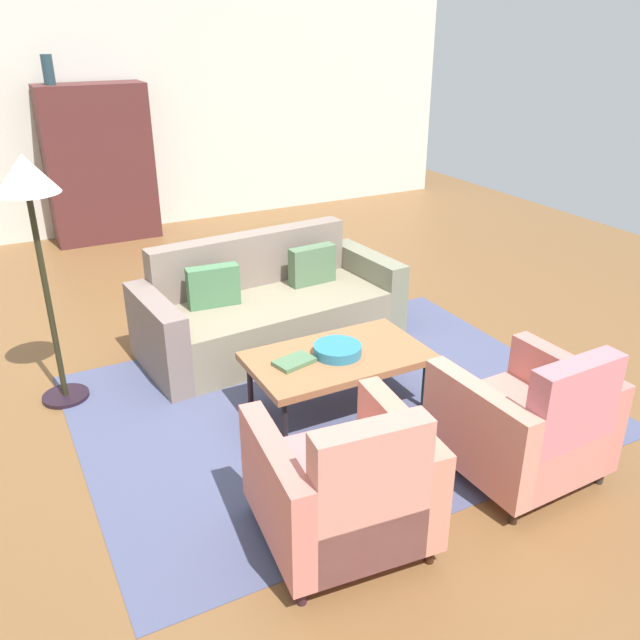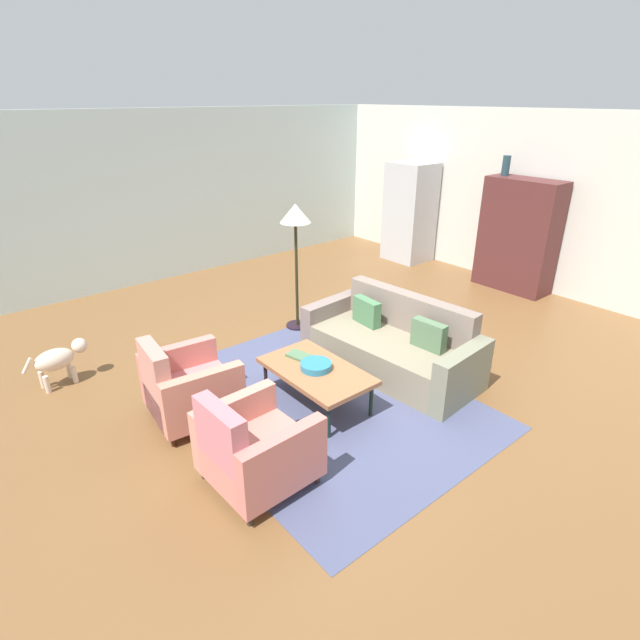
{
  "view_description": "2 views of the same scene",
  "coord_description": "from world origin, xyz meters",
  "px_view_note": "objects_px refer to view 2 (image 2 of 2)",
  "views": [
    {
      "loc": [
        -1.72,
        -4.1,
        2.48
      ],
      "look_at": [
        0.28,
        -0.3,
        0.51
      ],
      "focal_mm": 37.24,
      "sensor_mm": 36.0,
      "label": 1
    },
    {
      "loc": [
        3.69,
        -3.47,
        2.99
      ],
      "look_at": [
        -0.07,
        -0.36,
        0.77
      ],
      "focal_mm": 27.97,
      "sensor_mm": 36.0,
      "label": 2
    }
  ],
  "objects_px": {
    "armchair_left": "(186,389)",
    "dog": "(58,359)",
    "fruit_bowl": "(316,366)",
    "vase_tall": "(506,166)",
    "refrigerator": "(410,212)",
    "cabinet": "(518,236)",
    "book_stack": "(299,356)",
    "floor_lamp": "(296,225)",
    "armchair_right": "(252,451)",
    "couch": "(394,346)",
    "coffee_table": "(316,372)"
  },
  "relations": [
    {
      "from": "armchair_left",
      "to": "dog",
      "type": "relative_size",
      "value": 1.24
    },
    {
      "from": "armchair_left",
      "to": "fruit_bowl",
      "type": "relative_size",
      "value": 2.72
    },
    {
      "from": "armchair_left",
      "to": "vase_tall",
      "type": "bearing_deg",
      "value": 99.36
    },
    {
      "from": "fruit_bowl",
      "to": "vase_tall",
      "type": "bearing_deg",
      "value": 101.85
    },
    {
      "from": "armchair_left",
      "to": "refrigerator",
      "type": "xyz_separation_m",
      "value": [
        -2.2,
        5.78,
        0.58
      ]
    },
    {
      "from": "cabinet",
      "to": "book_stack",
      "type": "bearing_deg",
      "value": -86.65
    },
    {
      "from": "fruit_bowl",
      "to": "dog",
      "type": "height_order",
      "value": "fruit_bowl"
    },
    {
      "from": "book_stack",
      "to": "refrigerator",
      "type": "relative_size",
      "value": 0.16
    },
    {
      "from": "armchair_left",
      "to": "fruit_bowl",
      "type": "xyz_separation_m",
      "value": [
        0.6,
        1.17,
        0.1
      ]
    },
    {
      "from": "refrigerator",
      "to": "floor_lamp",
      "type": "height_order",
      "value": "refrigerator"
    },
    {
      "from": "armchair_left",
      "to": "book_stack",
      "type": "distance_m",
      "value": 1.22
    },
    {
      "from": "armchair_left",
      "to": "dog",
      "type": "bearing_deg",
      "value": -146.76
    },
    {
      "from": "armchair_right",
      "to": "cabinet",
      "type": "relative_size",
      "value": 0.49
    },
    {
      "from": "couch",
      "to": "cabinet",
      "type": "xyz_separation_m",
      "value": [
        -0.58,
        3.53,
        0.61
      ]
    },
    {
      "from": "fruit_bowl",
      "to": "refrigerator",
      "type": "distance_m",
      "value": 5.42
    },
    {
      "from": "armchair_right",
      "to": "floor_lamp",
      "type": "bearing_deg",
      "value": 134.07
    },
    {
      "from": "book_stack",
      "to": "floor_lamp",
      "type": "distance_m",
      "value": 1.95
    },
    {
      "from": "vase_tall",
      "to": "floor_lamp",
      "type": "xyz_separation_m",
      "value": [
        -0.66,
        -3.7,
        -0.51
      ]
    },
    {
      "from": "refrigerator",
      "to": "dog",
      "type": "distance_m",
      "value": 6.63
    },
    {
      "from": "book_stack",
      "to": "dog",
      "type": "bearing_deg",
      "value": -132.41
    },
    {
      "from": "cabinet",
      "to": "refrigerator",
      "type": "distance_m",
      "value": 2.22
    },
    {
      "from": "book_stack",
      "to": "refrigerator",
      "type": "bearing_deg",
      "value": 118.47
    },
    {
      "from": "armchair_right",
      "to": "fruit_bowl",
      "type": "xyz_separation_m",
      "value": [
        -0.61,
        1.17,
        0.1
      ]
    },
    {
      "from": "book_stack",
      "to": "cabinet",
      "type": "distance_m",
      "value": 4.73
    },
    {
      "from": "coffee_table",
      "to": "vase_tall",
      "type": "xyz_separation_m",
      "value": [
        -0.99,
        4.71,
        1.58
      ]
    },
    {
      "from": "couch",
      "to": "armchair_right",
      "type": "height_order",
      "value": "armchair_right"
    },
    {
      "from": "cabinet",
      "to": "armchair_left",
      "type": "bearing_deg",
      "value": -90.15
    },
    {
      "from": "couch",
      "to": "armchair_right",
      "type": "xyz_separation_m",
      "value": [
        0.61,
        -2.35,
        0.06
      ]
    },
    {
      "from": "couch",
      "to": "cabinet",
      "type": "height_order",
      "value": "cabinet"
    },
    {
      "from": "armchair_right",
      "to": "dog",
      "type": "xyz_separation_m",
      "value": [
        -2.73,
        -0.79,
        -0.03
      ]
    },
    {
      "from": "couch",
      "to": "dog",
      "type": "xyz_separation_m",
      "value": [
        -2.12,
        -3.15,
        0.03
      ]
    },
    {
      "from": "coffee_table",
      "to": "armchair_left",
      "type": "height_order",
      "value": "armchair_left"
    },
    {
      "from": "armchair_left",
      "to": "armchair_right",
      "type": "distance_m",
      "value": 1.21
    },
    {
      "from": "fruit_bowl",
      "to": "cabinet",
      "type": "bearing_deg",
      "value": 97.11
    },
    {
      "from": "couch",
      "to": "floor_lamp",
      "type": "relative_size",
      "value": 1.26
    },
    {
      "from": "armchair_left",
      "to": "floor_lamp",
      "type": "xyz_separation_m",
      "value": [
        -1.05,
        2.17,
        1.1
      ]
    },
    {
      "from": "armchair_right",
      "to": "book_stack",
      "type": "height_order",
      "value": "armchair_right"
    },
    {
      "from": "fruit_bowl",
      "to": "floor_lamp",
      "type": "bearing_deg",
      "value": 148.64
    },
    {
      "from": "couch",
      "to": "vase_tall",
      "type": "bearing_deg",
      "value": -78.94
    },
    {
      "from": "armchair_left",
      "to": "coffee_table",
      "type": "bearing_deg",
      "value": 68.13
    },
    {
      "from": "couch",
      "to": "armchair_left",
      "type": "relative_size",
      "value": 2.46
    },
    {
      "from": "refrigerator",
      "to": "coffee_table",
      "type": "bearing_deg",
      "value": -58.67
    },
    {
      "from": "book_stack",
      "to": "refrigerator",
      "type": "distance_m",
      "value": 5.25
    },
    {
      "from": "armchair_left",
      "to": "vase_tall",
      "type": "distance_m",
      "value": 6.1
    },
    {
      "from": "coffee_table",
      "to": "cabinet",
      "type": "height_order",
      "value": "cabinet"
    },
    {
      "from": "couch",
      "to": "floor_lamp",
      "type": "distance_m",
      "value": 2.02
    },
    {
      "from": "couch",
      "to": "refrigerator",
      "type": "distance_m",
      "value": 4.47
    },
    {
      "from": "couch",
      "to": "cabinet",
      "type": "distance_m",
      "value": 3.63
    },
    {
      "from": "fruit_bowl",
      "to": "dog",
      "type": "relative_size",
      "value": 0.46
    },
    {
      "from": "vase_tall",
      "to": "refrigerator",
      "type": "relative_size",
      "value": 0.17
    }
  ]
}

